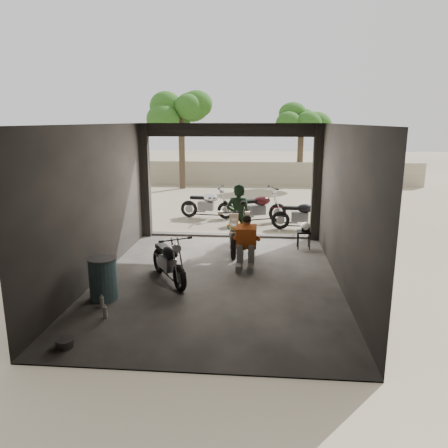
% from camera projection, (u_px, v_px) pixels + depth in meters
% --- Properties ---
extents(ground, '(80.00, 80.00, 0.00)m').
position_uv_depth(ground, '(217.00, 280.00, 9.17)').
color(ground, '#7A6D56').
rests_on(ground, ground).
extents(garage, '(7.00, 7.13, 3.20)m').
position_uv_depth(garage, '(220.00, 215.00, 9.41)').
color(garage, '#2D2B28').
rests_on(garage, ground).
extents(boundary_wall, '(18.00, 0.30, 1.20)m').
position_uv_depth(boundary_wall, '(245.00, 173.00, 22.60)').
color(boundary_wall, gray).
rests_on(boundary_wall, ground).
extents(tree_left, '(2.20, 2.20, 5.60)m').
position_uv_depth(tree_left, '(181.00, 105.00, 20.62)').
color(tree_left, '#382B1E').
rests_on(tree_left, ground).
extents(tree_right, '(2.20, 2.20, 5.00)m').
position_uv_depth(tree_right, '(302.00, 114.00, 21.68)').
color(tree_right, '#382B1E').
rests_on(tree_right, ground).
extents(main_bike, '(0.78, 1.77, 1.17)m').
position_uv_depth(main_bike, '(234.00, 229.00, 11.04)').
color(main_bike, beige).
rests_on(main_bike, ground).
extents(left_bike, '(1.36, 1.63, 1.04)m').
position_uv_depth(left_bike, '(168.00, 258.00, 8.97)').
color(left_bike, black).
rests_on(left_bike, ground).
extents(outside_bike_a, '(1.71, 0.88, 1.11)m').
position_uv_depth(outside_bike_a, '(207.00, 202.00, 14.85)').
color(outside_bike_a, black).
rests_on(outside_bike_a, ground).
extents(outside_bike_b, '(1.87, 1.33, 1.17)m').
position_uv_depth(outside_bike_b, '(258.00, 206.00, 14.07)').
color(outside_bike_b, '#3B0E10').
rests_on(outside_bike_b, ground).
extents(outside_bike_c, '(1.60, 0.72, 1.07)m').
position_uv_depth(outside_bike_c, '(301.00, 213.00, 13.26)').
color(outside_bike_c, black).
rests_on(outside_bike_c, ground).
extents(rider, '(0.66, 0.46, 1.72)m').
position_uv_depth(rider, '(238.00, 217.00, 11.14)').
color(rider, black).
rests_on(rider, ground).
extents(mechanic, '(0.63, 0.83, 1.16)m').
position_uv_depth(mechanic, '(246.00, 244.00, 9.75)').
color(mechanic, '#B04B17').
rests_on(mechanic, ground).
extents(stool, '(0.35, 0.35, 0.48)m').
position_uv_depth(stool, '(304.00, 234.00, 11.28)').
color(stool, black).
rests_on(stool, ground).
extents(helmet, '(0.34, 0.35, 0.24)m').
position_uv_depth(helmet, '(305.00, 227.00, 11.23)').
color(helmet, white).
rests_on(helmet, stool).
extents(oil_drum, '(0.64, 0.64, 0.80)m').
position_uv_depth(oil_drum, '(103.00, 279.00, 8.08)').
color(oil_drum, '#3B5C64').
rests_on(oil_drum, ground).
extents(sign_post, '(0.70, 0.08, 2.10)m').
position_uv_depth(sign_post, '(345.00, 189.00, 12.17)').
color(sign_post, black).
rests_on(sign_post, ground).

